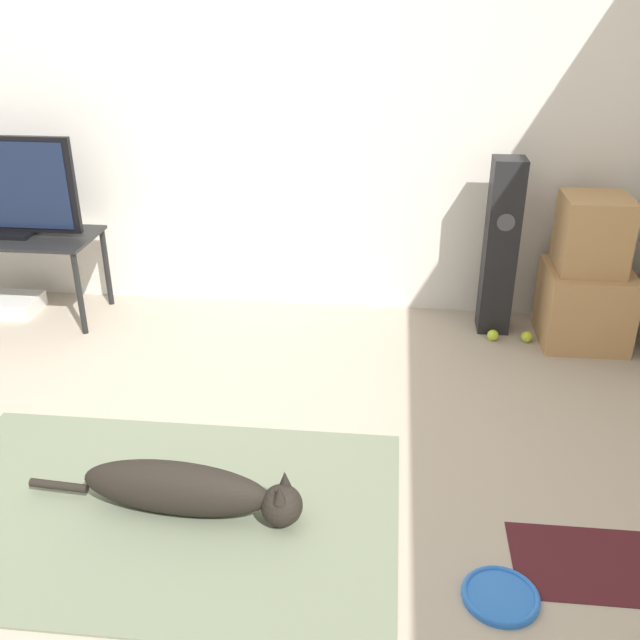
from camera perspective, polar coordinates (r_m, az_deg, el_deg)
ground_plane at (r=3.16m, az=-15.79°, el=-13.92°), size 12.00×12.00×0.00m
wall_back at (r=4.51m, az=-8.18°, el=16.70°), size 8.00×0.06×2.55m
area_rug at (r=3.08m, az=-12.93°, el=-14.64°), size 1.96×1.24×0.01m
dog at (r=2.97m, az=-10.49°, el=-13.22°), size 1.16×0.25×0.22m
frisbee at (r=2.75m, az=14.24°, el=-20.59°), size 0.27×0.27×0.03m
cardboard_box_lower at (r=4.47m, az=20.37°, el=1.11°), size 0.48×0.48×0.45m
cardboard_box_upper at (r=4.32m, az=20.98°, el=6.48°), size 0.36×0.36×0.43m
floor_speaker at (r=4.34m, az=14.23°, el=5.63°), size 0.19×0.19×1.06m
tv_stand at (r=4.82m, az=-23.62°, el=5.55°), size 1.08×0.49×0.54m
tennis_ball_by_boxes at (r=4.38m, az=13.66°, el=-1.19°), size 0.07×0.07×0.07m
tennis_ball_near_speaker at (r=4.42m, az=16.22°, el=-1.30°), size 0.07×0.07×0.07m
game_console at (r=5.04m, az=-23.48°, el=1.15°), size 0.35×0.29×0.10m
door_mat at (r=2.99m, az=22.30°, el=-17.69°), size 0.73×0.39×0.01m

